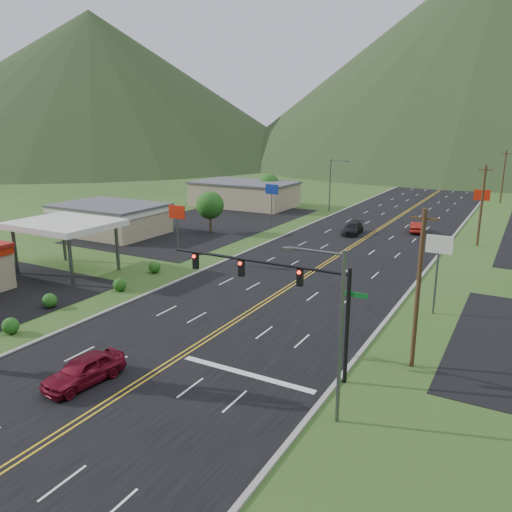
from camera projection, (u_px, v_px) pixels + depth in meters
The scene contains 22 objects.
ground at pixel (17, 461), 22.45m from camera, with size 500.00×500.00×0.00m, color #274719.
road at pixel (17, 461), 22.45m from camera, with size 20.00×460.00×0.04m, color black.
traffic_signal at pixel (284, 286), 29.86m from camera, with size 13.10×0.43×7.00m.
streetlight_east at pixel (335, 326), 24.32m from camera, with size 3.28×0.25×9.00m.
streetlight_west at pixel (332, 182), 85.76m from camera, with size 3.28×0.25×9.00m.
gas_canopy at pixel (64, 225), 50.14m from camera, with size 10.00×8.00×5.30m.
building_west_mid at pixel (110, 217), 69.02m from camera, with size 14.40×10.40×4.10m.
building_west_far at pixel (244, 194), 92.49m from camera, with size 18.40×11.40×4.50m.
pole_sign_west_a at pixel (177, 218), 53.09m from camera, with size 2.00×0.18×6.40m.
pole_sign_west_b at pixel (272, 194), 71.68m from camera, with size 2.00×0.18×6.40m.
pole_sign_east_a at pixel (439, 253), 38.70m from camera, with size 2.00×0.18×6.40m.
pole_sign_east_b at pixel (481, 200), 65.74m from camera, with size 2.00×0.18×6.40m.
tree_west_a at pixel (210, 205), 68.88m from camera, with size 3.84×3.84×5.82m.
tree_west_b at pixel (269, 184), 94.04m from camera, with size 3.84×3.84×5.82m.
utility_pole_a at pixel (418, 288), 30.00m from camera, with size 1.60×0.28×10.00m.
utility_pole_b at pixel (482, 205), 61.26m from camera, with size 1.60×0.28×10.00m.
utility_pole_c at pixel (503, 176), 95.05m from camera, with size 1.60×0.28×10.00m.
mountain_n at pixel (499, 52), 197.48m from camera, with size 220.00×220.00×85.00m, color #1E3015.
mountain_nw at pixel (94, 87), 210.09m from camera, with size 190.00×190.00×60.00m, color #1E3015.
car_red_near at pixel (84, 370), 28.94m from camera, with size 2.01×4.99×1.70m, color maroon.
car_dark_mid at pixel (353, 229), 68.77m from camera, with size 2.16×5.31×1.54m, color black.
car_red_far at pixel (417, 227), 69.82m from camera, with size 1.59×4.56×1.50m, color maroon.
Camera 1 is at (18.83, -11.66, 14.67)m, focal length 35.00 mm.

